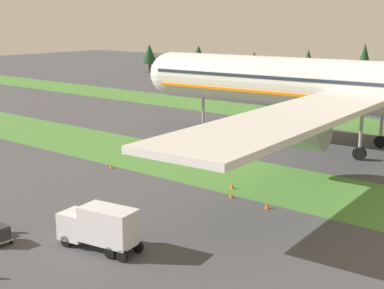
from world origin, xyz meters
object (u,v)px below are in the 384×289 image
at_px(taxiway_marker_1, 267,205).
at_px(taxiway_marker_3, 111,166).
at_px(airliner, 357,87).
at_px(taxiway_marker_2, 232,195).
at_px(taxiway_marker_0, 232,186).
at_px(catering_truck, 99,226).

xyz_separation_m(taxiway_marker_1, taxiway_marker_3, (-22.51, 0.40, -0.06)).
bearing_deg(airliner, taxiway_marker_1, -176.88).
distance_m(airliner, taxiway_marker_2, 28.52).
height_order(airliner, taxiway_marker_2, airliner).
xyz_separation_m(taxiway_marker_0, taxiway_marker_2, (1.74, -2.60, -0.03)).
bearing_deg(taxiway_marker_2, airliner, 87.65).
bearing_deg(taxiway_marker_3, airliner, 54.98).
relative_size(taxiway_marker_0, taxiway_marker_2, 1.11).
xyz_separation_m(catering_truck, taxiway_marker_0, (-1.13, 19.67, -1.62)).
bearing_deg(catering_truck, taxiway_marker_0, -5.88).
height_order(taxiway_marker_1, taxiway_marker_2, taxiway_marker_1).
bearing_deg(taxiway_marker_1, taxiway_marker_0, 154.07).
xyz_separation_m(airliner, catering_truck, (-1.73, -44.26, -6.91)).
bearing_deg(taxiway_marker_0, taxiway_marker_2, -56.16).
height_order(airliner, taxiway_marker_1, airliner).
relative_size(taxiway_marker_0, taxiway_marker_1, 1.03).
relative_size(catering_truck, taxiway_marker_0, 10.76).
relative_size(catering_truck, taxiway_marker_2, 11.99).
relative_size(airliner, taxiway_marker_1, 132.68).
bearing_deg(taxiway_marker_0, catering_truck, -86.72).
bearing_deg(taxiway_marker_3, taxiway_marker_0, 9.28).
distance_m(catering_truck, taxiway_marker_0, 19.77).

